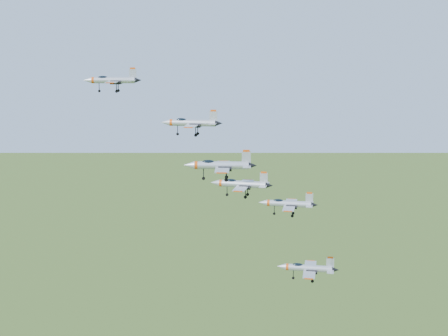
# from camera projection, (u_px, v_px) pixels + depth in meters

# --- Properties ---
(jet_lead) EXTENTS (13.91, 11.69, 3.73)m
(jet_lead) POSITION_uv_depth(u_px,v_px,m) (112.00, 80.00, 147.86)
(jet_lead) COLOR #A6ABB3
(jet_left_high) EXTENTS (12.67, 10.46, 3.39)m
(jet_left_high) POSITION_uv_depth(u_px,v_px,m) (191.00, 123.00, 125.19)
(jet_left_high) COLOR #A6ABB3
(jet_right_high) EXTENTS (13.66, 11.44, 3.66)m
(jet_right_high) POSITION_uv_depth(u_px,v_px,m) (219.00, 165.00, 115.27)
(jet_right_high) COLOR #A6ABB3
(jet_left_low) EXTENTS (13.79, 11.35, 3.69)m
(jet_left_low) POSITION_uv_depth(u_px,v_px,m) (241.00, 184.00, 133.86)
(jet_left_low) COLOR #A6ABB3
(jet_right_low) EXTENTS (10.76, 8.84, 2.89)m
(jet_right_low) POSITION_uv_depth(u_px,v_px,m) (287.00, 204.00, 112.34)
(jet_right_low) COLOR #A6ABB3
(jet_trail) EXTENTS (12.75, 10.48, 3.42)m
(jet_trail) POSITION_uv_depth(u_px,v_px,m) (307.00, 268.00, 127.83)
(jet_trail) COLOR #A6ABB3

